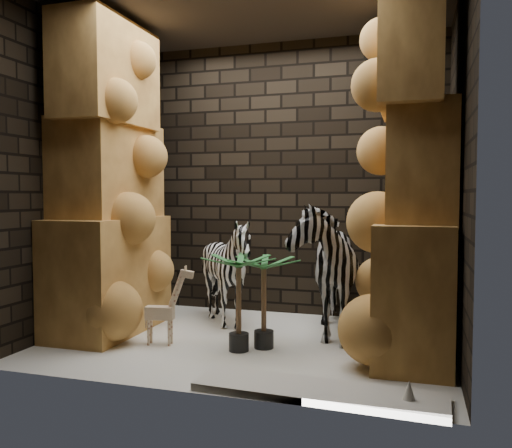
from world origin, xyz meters
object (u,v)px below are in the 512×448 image
(giraffe_toy, at_px, (160,304))
(palm_front, at_px, (264,302))
(palm_back, at_px, (239,303))
(zebra_left, at_px, (227,277))
(surfboard, at_px, (317,392))
(zebra_right, at_px, (322,257))

(giraffe_toy, distance_m, palm_front, 0.92)
(giraffe_toy, height_order, palm_back, palm_back)
(zebra_left, bearing_deg, surfboard, -47.94)
(palm_back, bearing_deg, giraffe_toy, -177.76)
(palm_front, relative_size, surfboard, 0.48)
(zebra_right, height_order, giraffe_toy, zebra_right)
(zebra_left, xyz_separation_m, surfboard, (1.20, -1.55, -0.47))
(zebra_left, bearing_deg, giraffe_toy, -108.92)
(giraffe_toy, relative_size, palm_back, 0.88)
(palm_front, xyz_separation_m, palm_back, (-0.18, -0.14, 0.01))
(zebra_right, bearing_deg, palm_front, -135.58)
(palm_front, relative_size, palm_back, 0.97)
(giraffe_toy, bearing_deg, zebra_right, 20.41)
(palm_front, bearing_deg, surfboard, -55.67)
(palm_front, bearing_deg, palm_back, -141.80)
(surfboard, bearing_deg, zebra_right, 101.53)
(surfboard, bearing_deg, zebra_left, 130.29)
(zebra_left, relative_size, giraffe_toy, 1.51)
(palm_front, bearing_deg, giraffe_toy, -169.37)
(zebra_right, bearing_deg, zebra_left, 166.53)
(palm_back, distance_m, surfboard, 1.20)
(zebra_left, relative_size, palm_back, 1.32)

